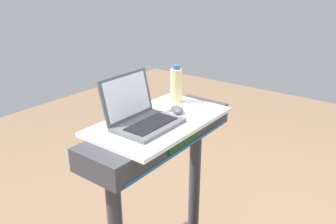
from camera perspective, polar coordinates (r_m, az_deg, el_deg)
The scene contains 4 objects.
desk_board at distance 1.71m, azimuth -1.34°, elevation -1.50°, with size 0.71×0.41×0.02m, color white.
laptop at distance 1.63m, azimuth -4.39°, elevation -0.54°, with size 0.32×0.27×0.23m.
computer_mouse at distance 1.78m, azimuth 1.50°, elevation 0.41°, with size 0.06×0.10×0.03m, color #4C4C51.
water_bottle at distance 1.91m, azimuth 1.36°, elevation 4.42°, with size 0.07×0.07×0.21m.
Camera 1 is at (-1.23, -0.28, 1.74)m, focal length 37.07 mm.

